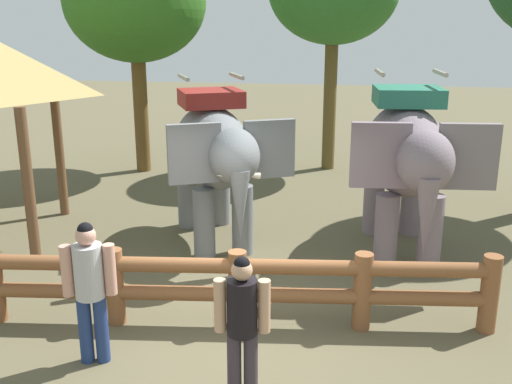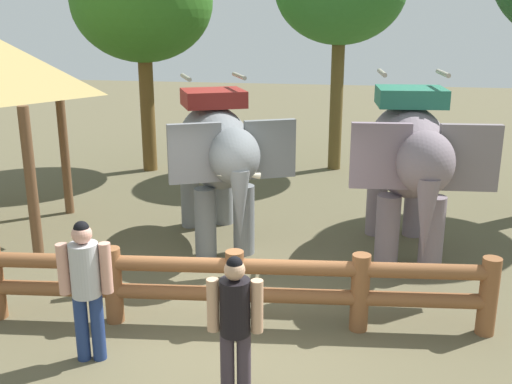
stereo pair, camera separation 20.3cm
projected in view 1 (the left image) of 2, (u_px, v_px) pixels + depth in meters
ground_plane at (235, 333)px, 7.78m from camera, size 60.00×60.00×0.00m
log_fence at (238, 284)px, 7.80m from camera, size 6.69×0.96×1.05m
elephant_near_left at (215, 152)px, 10.40m from camera, size 2.70×3.53×2.99m
elephant_center at (406, 156)px, 9.84m from camera, size 2.07×3.65×3.11m
tourist_woman_in_black at (90, 283)px, 6.86m from camera, size 0.60×0.41×1.75m
tourist_man_in_blue at (242, 319)px, 6.17m from camera, size 0.58×0.35×1.64m
tree_back_center at (135, 2)px, 14.81m from camera, size 3.52×3.52×5.82m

